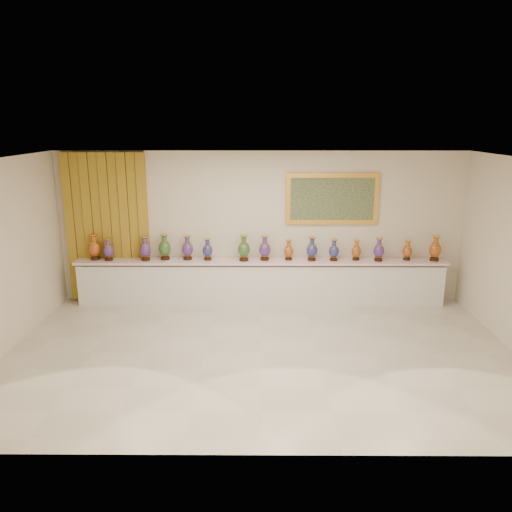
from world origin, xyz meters
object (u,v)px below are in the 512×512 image
at_px(vase_0, 94,248).
at_px(vase_1, 108,250).
at_px(counter, 261,282).
at_px(vase_2, 145,250).

distance_m(vase_0, vase_1, 0.29).
bearing_deg(vase_0, counter, -0.06).
bearing_deg(vase_1, vase_0, 169.36).
xyz_separation_m(vase_0, vase_2, (1.01, -0.05, -0.01)).
distance_m(counter, vase_0, 3.34).
xyz_separation_m(counter, vase_1, (-2.98, -0.05, 0.66)).
bearing_deg(counter, vase_1, -179.03).
xyz_separation_m(vase_1, vase_2, (0.72, 0.01, 0.02)).
relative_size(counter, vase_1, 16.31).
distance_m(vase_1, vase_2, 0.72).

